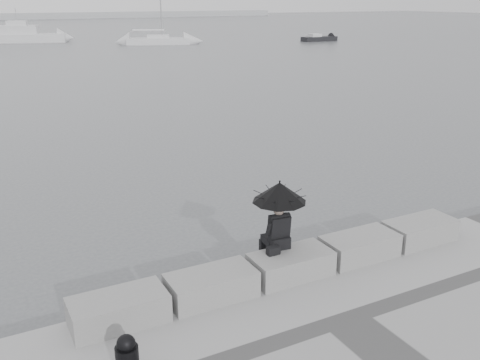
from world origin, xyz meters
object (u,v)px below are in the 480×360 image
sailboat_right (158,40)px  seated_person (280,201)px  motor_cruiser (27,35)px  small_motorboat (319,39)px  mooring_bollard (127,358)px

sailboat_right → seated_person: bearing=-87.2°
motor_cruiser → small_motorboat: size_ratio=2.03×
mooring_bollard → small_motorboat: size_ratio=0.13×
mooring_bollard → sailboat_right: sailboat_right is taller
seated_person → motor_cruiser: motor_cruiser is taller
seated_person → small_motorboat: (39.71, 53.58, -1.66)m
sailboat_right → small_motorboat: bearing=6.5°
mooring_bollard → sailboat_right: (21.97, 60.46, -0.26)m
mooring_bollard → small_motorboat: bearing=51.9°
seated_person → small_motorboat: size_ratio=0.27×
seated_person → mooring_bollard: 4.12m
sailboat_right → small_motorboat: size_ratio=2.52×
mooring_bollard → small_motorboat: 70.19m
mooring_bollard → small_motorboat: (43.27, 55.26, -0.46)m
mooring_bollard → sailboat_right: size_ratio=0.05×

